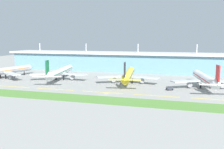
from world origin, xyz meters
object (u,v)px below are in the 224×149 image
(airliner_center, at_px, (128,75))
(pushback_tug, at_px, (170,89))
(airliner_nearest, at_px, (4,71))
(airliner_near_middle, at_px, (60,72))
(airliner_far_middle, at_px, (205,79))

(airliner_center, xyz_separation_m, pushback_tug, (32.59, -19.07, -5.35))
(airliner_nearest, relative_size, airliner_near_middle, 0.94)
(airliner_far_middle, bearing_deg, pushback_tug, -146.75)
(airliner_nearest, distance_m, airliner_far_middle, 163.34)
(pushback_tug, bearing_deg, airliner_near_middle, 168.62)
(airliner_far_middle, relative_size, pushback_tug, 12.95)
(airliner_near_middle, height_order, pushback_tug, airliner_near_middle)
(airliner_nearest, distance_m, pushback_tug, 140.82)
(airliner_far_middle, distance_m, pushback_tug, 28.03)
(airliner_near_middle, distance_m, pushback_tug, 92.57)
(airliner_near_middle, relative_size, airliner_far_middle, 1.09)
(airliner_center, bearing_deg, pushback_tug, -30.34)
(airliner_nearest, xyz_separation_m, pushback_tug, (140.29, -11.03, -5.35))
(airliner_nearest, height_order, airliner_center, same)
(airliner_nearest, bearing_deg, airliner_far_middle, 1.42)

